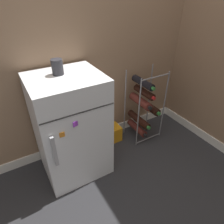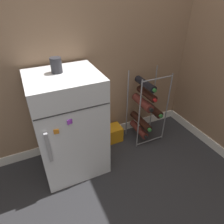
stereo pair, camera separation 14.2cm
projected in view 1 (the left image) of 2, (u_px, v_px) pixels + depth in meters
The scene contains 6 objects.
ground_plane at pixel (141, 180), 1.73m from camera, with size 14.00×14.00×0.00m, color #28282B.
wall_back at pixel (98, 13), 1.59m from camera, with size 6.86×0.07×2.50m.
mini_fridge at pixel (71, 128), 1.63m from camera, with size 0.53×0.50×0.89m.
wine_rack at pixel (142, 106), 2.05m from camera, with size 0.33×0.33×0.75m.
soda_box at pixel (111, 134), 2.14m from camera, with size 0.20×0.16×0.17m.
fridge_top_cup at pixel (57, 67), 1.39m from camera, with size 0.08×0.08×0.11m.
Camera 1 is at (-0.79, -0.85, 1.44)m, focal length 32.00 mm.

